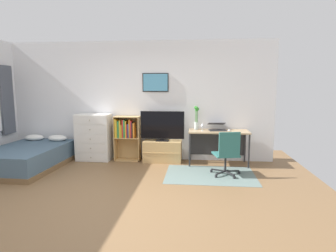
{
  "coord_description": "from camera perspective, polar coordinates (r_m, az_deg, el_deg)",
  "views": [
    {
      "loc": [
        1.34,
        -3.95,
        1.68
      ],
      "look_at": [
        0.78,
        1.5,
        0.91
      ],
      "focal_mm": 29.96,
      "sensor_mm": 36.0,
      "label": 1
    }
  ],
  "objects": [
    {
      "name": "laptop",
      "position": [
        6.21,
        9.94,
        -0.22
      ],
      "size": [
        0.42,
        0.44,
        0.16
      ],
      "rotation": [
        0.0,
        0.0,
        0.12
      ],
      "color": "#333338",
      "rests_on": "desk"
    },
    {
      "name": "dresser",
      "position": [
        6.63,
        -14.85,
        -2.22
      ],
      "size": [
        0.77,
        0.46,
        1.06
      ],
      "color": "white",
      "rests_on": "ground_plane"
    },
    {
      "name": "bookshelf",
      "position": [
        6.45,
        -8.48,
        -1.54
      ],
      "size": [
        0.58,
        0.3,
        1.01
      ],
      "color": "tan",
      "rests_on": "ground_plane"
    },
    {
      "name": "desk",
      "position": [
        6.22,
        10.17,
        -2.09
      ],
      "size": [
        1.28,
        0.57,
        0.74
      ],
      "color": "tan",
      "rests_on": "ground_plane"
    },
    {
      "name": "bed",
      "position": [
        6.55,
        -26.57,
        -5.63
      ],
      "size": [
        1.35,
        1.96,
        0.58
      ],
      "rotation": [
        0.0,
        0.0,
        -0.03
      ],
      "color": "brown",
      "rests_on": "ground_plane"
    },
    {
      "name": "ground_plane",
      "position": [
        4.49,
        -12.28,
        -14.14
      ],
      "size": [
        7.2,
        7.2,
        0.0
      ],
      "primitive_type": "plane",
      "color": "brown"
    },
    {
      "name": "television",
      "position": [
        6.2,
        -1.17,
        -0.01
      ],
      "size": [
        0.97,
        0.16,
        0.67
      ],
      "color": "black",
      "rests_on": "tv_stand"
    },
    {
      "name": "office_chair",
      "position": [
        5.39,
        11.96,
        -5.28
      ],
      "size": [
        0.58,
        0.57,
        0.86
      ],
      "rotation": [
        0.0,
        0.0,
        0.22
      ],
      "color": "#232326",
      "rests_on": "ground_plane"
    },
    {
      "name": "computer_mouse",
      "position": [
        6.12,
        12.35,
        -0.86
      ],
      "size": [
        0.06,
        0.1,
        0.03
      ],
      "primitive_type": "ellipsoid",
      "color": "silver",
      "rests_on": "desk"
    },
    {
      "name": "bamboo_vase",
      "position": [
        6.22,
        5.81,
        1.82
      ],
      "size": [
        0.11,
        0.1,
        0.52
      ],
      "color": "silver",
      "rests_on": "desk"
    },
    {
      "name": "area_rug",
      "position": [
        5.52,
        8.57,
        -9.77
      ],
      "size": [
        1.7,
        1.2,
        0.01
      ],
      "primitive_type": "cube",
      "color": "slate",
      "rests_on": "ground_plane"
    },
    {
      "name": "wall_back_with_posters",
      "position": [
        6.52,
        -5.96,
        5.1
      ],
      "size": [
        6.12,
        0.09,
        2.7
      ],
      "color": "white",
      "rests_on": "ground_plane"
    },
    {
      "name": "wine_glass",
      "position": [
        6.02,
        7.01,
        0.26
      ],
      "size": [
        0.07,
        0.07,
        0.18
      ],
      "color": "silver",
      "rests_on": "desk"
    },
    {
      "name": "tv_stand",
      "position": [
        6.33,
        -1.13,
        -5.15
      ],
      "size": [
        0.85,
        0.41,
        0.48
      ],
      "color": "tan",
      "rests_on": "ground_plane"
    }
  ]
}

